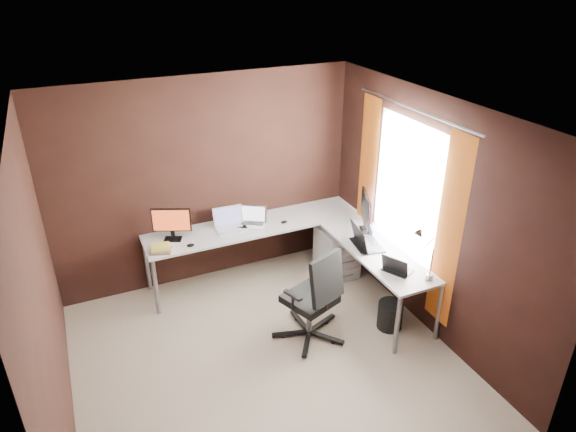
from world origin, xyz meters
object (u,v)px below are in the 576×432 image
Objects in this scene: monitor_right at (366,211)px; laptop_silver at (252,221)px; wastebasket at (390,315)px; book_stack at (161,249)px; laptop_white at (230,223)px; drawer_pedestal at (337,252)px; office_chair at (312,313)px; laptop_black_big at (364,242)px; desk_lamp at (424,249)px; laptop_black_small at (396,268)px; monitor_left at (172,222)px.

monitor_right is 1.30× the size of laptop_silver.
book_stack is at bearing 147.01° from wastebasket.
laptop_silver is at bearing -7.04° from laptop_white.
drawer_pedestal is 0.78m from monitor_right.
laptop_silver is (-1.14, 0.70, -0.21)m from monitor_right.
laptop_black_big is at bearing 2.97° from office_chair.
drawer_pedestal is at bearing -4.88° from book_stack.
desk_lamp is (2.27, -1.59, 0.30)m from book_stack.
laptop_silver is 1.14× the size of laptop_black_small.
laptop_silver is (0.27, -0.04, -0.00)m from laptop_white.
office_chair reaches higher than laptop_silver.
drawer_pedestal is 1.52× the size of laptop_silver.
desk_lamp is at bearing -157.51° from laptop_black_big.
laptop_black_small is at bearing -33.60° from book_stack.
laptop_silver is 1.94m from wastebasket.
laptop_silver is 0.37× the size of office_chair.
book_stack is 2.78m from desk_lamp.
laptop_black_big is at bearing 170.78° from monitor_right.
laptop_black_big is 0.41× the size of office_chair.
monitor_left is at bearing 140.48° from wastebasket.
office_chair is (-0.99, 0.42, -0.75)m from desk_lamp.
desk_lamp reaches higher than book_stack.
monitor_left is 1.34× the size of wastebasket.
monitor_right reaches higher than monitor_left.
drawer_pedestal is 2.08m from monitor_left.
book_stack is at bearing 175.12° from drawer_pedestal.
laptop_black_small is at bearing -105.77° from wastebasket.
desk_lamp is at bearing -35.02° from book_stack.
monitor_right reaches higher than laptop_silver.
drawer_pedestal is 1.37× the size of laptop_black_big.
monitor_left is 1.87m from office_chair.
laptop_black_small is (1.24, -1.63, -0.01)m from laptop_white.
monitor_right is 1.35m from laptop_silver.
office_chair is at bearing 122.74° from laptop_black_big.
office_chair is at bearing 46.79° from laptop_black_small.
book_stack is at bearing -139.26° from laptop_silver.
desk_lamp is at bearing -167.72° from laptop_black_small.
monitor_right is 1.40× the size of laptop_white.
laptop_black_big is (0.94, -1.00, 0.01)m from laptop_silver.
laptop_black_small is 0.98m from office_chair.
book_stack is 0.50× the size of desk_lamp.
desk_lamp is at bearing -17.93° from monitor_left.
desk_lamp reaches higher than laptop_silver.
laptop_white reaches higher than book_stack.
book_stack is at bearing -163.75° from laptop_white.
desk_lamp is 0.95m from wastebasket.
wastebasket is (0.84, -0.20, -0.16)m from office_chair.
laptop_white is at bearing 58.65° from laptop_black_big.
laptop_black_big is at bearing -39.02° from laptop_white.
wastebasket is at bearing -90.21° from drawer_pedestal.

